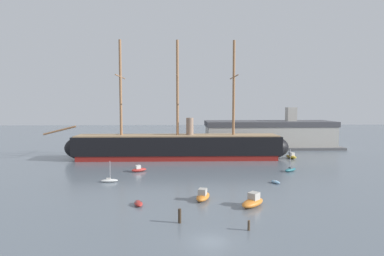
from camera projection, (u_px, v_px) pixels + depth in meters
ground_plane at (211, 242)px, 35.39m from camera, size 400.00×400.00×0.00m
tall_ship at (178, 146)px, 88.73m from camera, size 67.05×13.61×32.28m
dinghy_foreground_left at (138, 203)px, 48.11m from camera, size 1.87×2.87×0.63m
motorboat_foreground_right at (253, 202)px, 47.67m from camera, size 4.80×4.90×2.03m
motorboat_near_centre at (203, 196)px, 50.87m from camera, size 3.11×4.79×1.86m
sailboat_mid_left at (109, 180)px, 62.50m from camera, size 3.30×1.29×4.19m
dinghy_mid_right at (275, 182)px, 61.60m from camera, size 1.83×2.41×0.52m
motorboat_alongside_bow at (139, 169)px, 72.21m from camera, size 3.78×3.05×1.48m
sailboat_alongside_stern at (290, 170)px, 72.47m from camera, size 3.79×3.31×5.07m
motorboat_far_left at (83, 158)px, 87.16m from camera, size 2.07×4.10×1.66m
motorboat_far_right at (291, 156)px, 89.77m from camera, size 2.77×4.38×1.71m
motorboat_distant_centre at (195, 151)px, 100.11m from camera, size 3.55×5.19×2.02m
mooring_piling_nearest at (180, 216)px, 40.99m from camera, size 0.41×0.41×1.82m
mooring_piling_left_pair at (249, 225)px, 38.59m from camera, size 0.31×0.31×1.21m
dockside_warehouse_right at (269, 134)px, 112.33m from camera, size 47.22×16.72×13.98m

